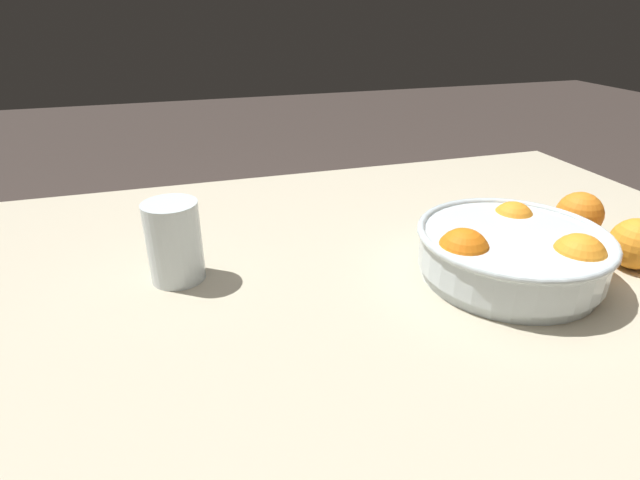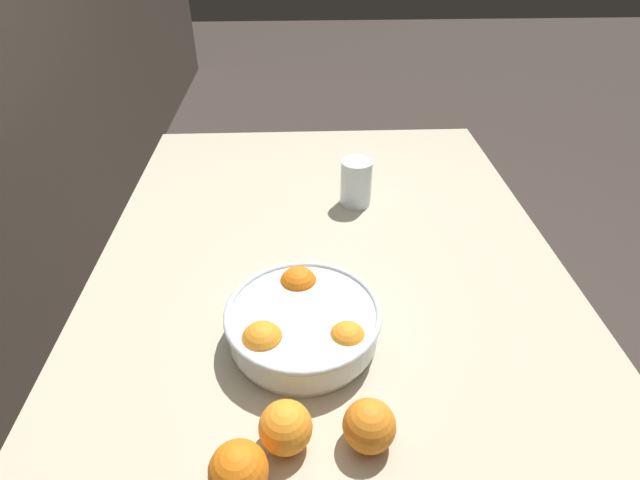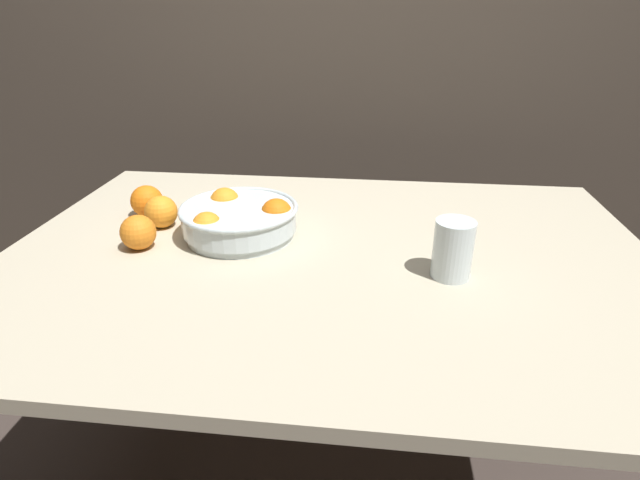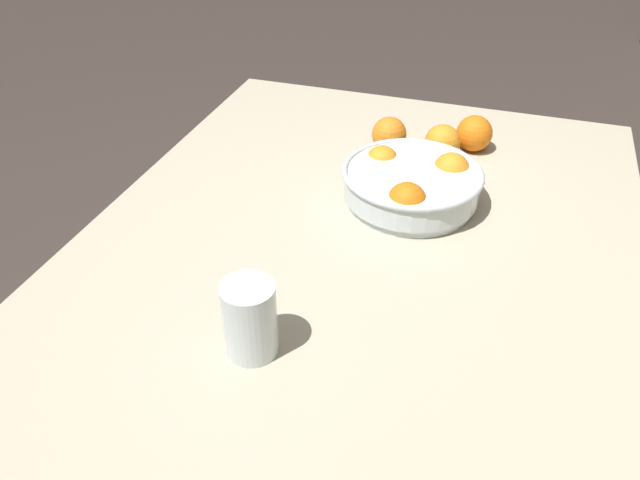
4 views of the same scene
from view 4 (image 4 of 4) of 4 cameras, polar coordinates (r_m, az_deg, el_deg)
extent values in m
cube|color=#B7AD93|center=(1.15, 2.97, -2.26)|extent=(1.48, 1.05, 0.03)
cylinder|color=#936B47|center=(2.02, -4.85, 3.20)|extent=(0.05, 0.05, 0.73)
cylinder|color=#936B47|center=(1.91, 21.83, -1.69)|extent=(0.05, 0.05, 0.73)
cylinder|color=silver|center=(1.30, 8.22, 3.76)|extent=(0.26, 0.26, 0.02)
cylinder|color=silver|center=(1.28, 8.35, 5.12)|extent=(0.27, 0.27, 0.05)
torus|color=silver|center=(1.27, 8.46, 6.16)|extent=(0.29, 0.29, 0.01)
sphere|color=orange|center=(1.20, 7.93, 3.45)|extent=(0.08, 0.08, 0.08)
sphere|color=orange|center=(1.32, 11.89, 6.19)|extent=(0.08, 0.08, 0.08)
sphere|color=orange|center=(1.34, 5.67, 7.12)|extent=(0.07, 0.07, 0.07)
cylinder|color=#F4A314|center=(0.94, -6.37, -7.81)|extent=(0.07, 0.07, 0.10)
cylinder|color=silver|center=(0.93, -6.42, -7.20)|extent=(0.08, 0.08, 0.12)
sphere|color=orange|center=(1.48, 6.34, 9.59)|extent=(0.08, 0.08, 0.08)
sphere|color=orange|center=(1.52, 13.92, 9.44)|extent=(0.08, 0.08, 0.08)
sphere|color=orange|center=(1.46, 11.12, 8.76)|extent=(0.08, 0.08, 0.08)
camera|label=1|loc=(0.80, 45.44, 1.82)|focal=28.00mm
camera|label=2|loc=(1.75, 15.61, 35.15)|focal=28.00mm
camera|label=3|loc=(1.47, -42.85, 20.38)|focal=28.00mm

